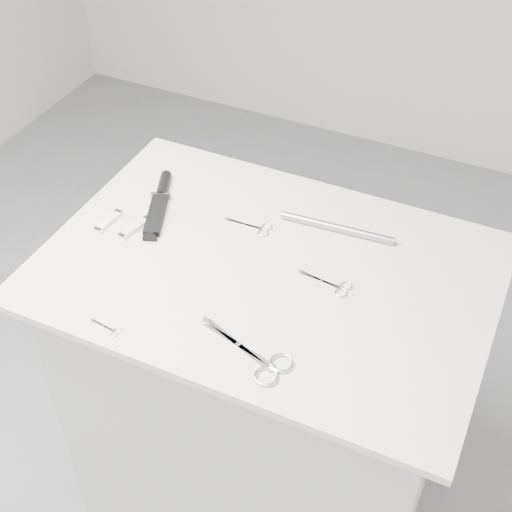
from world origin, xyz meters
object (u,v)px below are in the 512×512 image
at_px(embroidery_scissors_b, 256,227).
at_px(sheathed_knife, 160,201).
at_px(large_shears, 261,361).
at_px(tiny_scissors, 109,329).
at_px(plinth, 265,396).
at_px(pocket_knife_b, 135,228).
at_px(pocket_knife_a, 108,221).
at_px(embroidery_scissors_a, 334,286).
at_px(metal_rail, 337,228).

xyz_separation_m(embroidery_scissors_b, sheathed_knife, (-0.26, -0.02, 0.01)).
xyz_separation_m(large_shears, tiny_scissors, (-0.32, -0.05, -0.00)).
height_order(plinth, large_shears, large_shears).
bearing_deg(tiny_scissors, large_shears, 16.55).
relative_size(embroidery_scissors_b, pocket_knife_b, 1.22).
distance_m(plinth, pocket_knife_a, 0.63).
relative_size(embroidery_scissors_b, pocket_knife_a, 1.30).
relative_size(tiny_scissors, sheathed_knife, 0.31).
bearing_deg(tiny_scissors, pocket_knife_b, 119.52).
height_order(embroidery_scissors_a, embroidery_scissors_b, same).
xyz_separation_m(embroidery_scissors_a, tiny_scissors, (-0.37, -0.31, -0.00)).
xyz_separation_m(large_shears, pocket_knife_b, (-0.44, 0.24, 0.00)).
bearing_deg(embroidery_scissors_b, embroidery_scissors_a, -25.85).
height_order(large_shears, sheathed_knife, sheathed_knife).
bearing_deg(embroidery_scissors_b, pocket_knife_b, -155.15).
height_order(tiny_scissors, metal_rail, metal_rail).
height_order(plinth, sheathed_knife, sheathed_knife).
height_order(pocket_knife_a, pocket_knife_b, pocket_knife_b).
bearing_deg(pocket_knife_a, large_shears, -109.70).
bearing_deg(large_shears, metal_rail, 107.95).
bearing_deg(embroidery_scissors_b, metal_rail, 20.36).
height_order(large_shears, pocket_knife_b, pocket_knife_b).
xyz_separation_m(embroidery_scissors_a, sheathed_knife, (-0.49, 0.09, 0.01)).
height_order(embroidery_scissors_a, pocket_knife_a, pocket_knife_a).
distance_m(embroidery_scissors_a, pocket_knife_a, 0.56).
relative_size(tiny_scissors, pocket_knife_a, 0.83).
relative_size(plinth, embroidery_scissors_a, 7.33).
bearing_deg(metal_rail, tiny_scissors, -122.53).
xyz_separation_m(sheathed_knife, pocket_knife_b, (-0.00, -0.11, -0.00)).
bearing_deg(pocket_knife_a, metal_rail, -63.18).
xyz_separation_m(large_shears, embroidery_scissors_a, (0.06, 0.26, -0.00)).
height_order(embroidery_scissors_b, sheathed_knife, sheathed_knife).
bearing_deg(embroidery_scissors_a, large_shears, -95.68).
distance_m(large_shears, embroidery_scissors_a, 0.26).
bearing_deg(pocket_knife_a, sheathed_knife, -26.65).
height_order(large_shears, metal_rail, metal_rail).
distance_m(large_shears, pocket_knife_a, 0.56).
height_order(plinth, metal_rail, metal_rail).
height_order(embroidery_scissors_a, sheathed_knife, sheathed_knife).
bearing_deg(plinth, embroidery_scissors_b, 125.33).
bearing_deg(large_shears, plinth, 129.35).
relative_size(embroidery_scissors_b, sheathed_knife, 0.49).
bearing_deg(tiny_scissors, plinth, 61.73).
bearing_deg(tiny_scissors, metal_rail, 64.26).
relative_size(large_shears, pocket_knife_a, 2.41).
relative_size(tiny_scissors, pocket_knife_b, 0.78).
relative_size(tiny_scissors, metal_rail, 0.27).
xyz_separation_m(plinth, embroidery_scissors_b, (-0.08, 0.11, 0.47)).
relative_size(embroidery_scissors_a, sheathed_knife, 0.52).
xyz_separation_m(embroidery_scissors_a, pocket_knife_b, (-0.49, -0.02, 0.00)).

